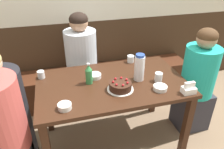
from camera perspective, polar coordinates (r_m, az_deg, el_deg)
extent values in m
plane|color=#846B51|center=(2.46, -0.03, -16.83)|extent=(12.00, 12.00, 0.00)
cube|color=#3D2819|center=(3.00, -5.39, 4.39)|extent=(4.80, 0.04, 1.01)
cube|color=#472314|center=(2.95, -4.33, -2.42)|extent=(2.53, 0.38, 0.44)
cube|color=#381E11|center=(2.00, -0.04, -2.43)|extent=(1.34, 0.80, 0.03)
cube|color=#381E11|center=(2.20, 18.83, -12.93)|extent=(0.06, 0.06, 0.70)
cube|color=#381E11|center=(2.45, -16.59, -7.49)|extent=(0.06, 0.06, 0.70)
cube|color=#381E11|center=(2.67, 10.89, -3.34)|extent=(0.06, 0.06, 0.70)
cylinder|color=white|center=(1.88, 2.18, -3.84)|extent=(0.23, 0.23, 0.01)
cylinder|color=#381E14|center=(1.87, 2.20, -2.93)|extent=(0.19, 0.19, 0.07)
sphere|color=red|center=(1.80, 1.18, -2.67)|extent=(0.02, 0.02, 0.02)
sphere|color=red|center=(1.79, 2.88, -2.79)|extent=(0.02, 0.02, 0.02)
sphere|color=red|center=(1.83, 4.05, -2.17)|extent=(0.02, 0.02, 0.02)
sphere|color=red|center=(1.87, 3.82, -1.31)|extent=(0.02, 0.02, 0.02)
sphere|color=red|center=(1.89, 2.43, -0.85)|extent=(0.02, 0.02, 0.02)
sphere|color=red|center=(1.88, 0.90, -1.10)|extent=(0.02, 0.02, 0.02)
sphere|color=red|center=(1.84, 0.31, -1.90)|extent=(0.02, 0.02, 0.02)
cylinder|color=white|center=(1.99, 7.15, 1.61)|extent=(0.09, 0.09, 0.23)
cylinder|color=#28479E|center=(1.93, 7.39, 4.95)|extent=(0.08, 0.08, 0.02)
cylinder|color=#388E4C|center=(1.95, -6.03, -0.56)|extent=(0.06, 0.06, 0.13)
cone|color=#388E4C|center=(1.91, -6.18, 1.82)|extent=(0.06, 0.06, 0.05)
cylinder|color=silver|center=(1.89, -6.23, 2.69)|extent=(0.03, 0.03, 0.01)
cube|color=white|center=(1.94, 19.38, -3.87)|extent=(0.11, 0.08, 0.05)
cube|color=white|center=(1.91, 19.64, -2.56)|extent=(0.09, 0.03, 0.05)
cylinder|color=white|center=(2.05, -4.52, -0.36)|extent=(0.12, 0.12, 0.04)
cylinder|color=white|center=(1.92, 12.48, -3.41)|extent=(0.12, 0.12, 0.04)
cylinder|color=white|center=(1.70, -12.26, -8.12)|extent=(0.11, 0.11, 0.04)
cylinder|color=silver|center=(2.34, 4.89, 4.08)|extent=(0.07, 0.07, 0.07)
cylinder|color=silver|center=(2.03, 12.05, -0.65)|extent=(0.07, 0.07, 0.08)
cylinder|color=silver|center=(2.14, -18.03, -0.02)|extent=(0.07, 0.07, 0.07)
cube|color=#33333D|center=(2.28, -24.04, -16.78)|extent=(0.34, 0.30, 0.45)
cylinder|color=black|center=(1.97, -26.96, -6.62)|extent=(0.39, 0.39, 0.54)
cube|color=#33333D|center=(2.78, -7.32, -4.61)|extent=(0.30, 0.34, 0.45)
cylinder|color=silver|center=(2.53, -8.05, 5.03)|extent=(0.36, 0.36, 0.58)
sphere|color=#A87A5B|center=(2.40, -8.70, 13.24)|extent=(0.20, 0.20, 0.20)
ellipsoid|color=black|center=(2.39, -8.76, 14.04)|extent=(0.20, 0.20, 0.15)
cube|color=#33333D|center=(2.65, 19.93, -8.43)|extent=(0.34, 0.30, 0.45)
cylinder|color=#1EB2A3|center=(2.40, 21.89, 0.80)|extent=(0.34, 0.34, 0.52)
sphere|color=#A87A5B|center=(2.26, 23.53, 8.51)|extent=(0.19, 0.19, 0.19)
ellipsoid|color=#4C331E|center=(2.25, 23.70, 9.30)|extent=(0.20, 0.20, 0.14)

